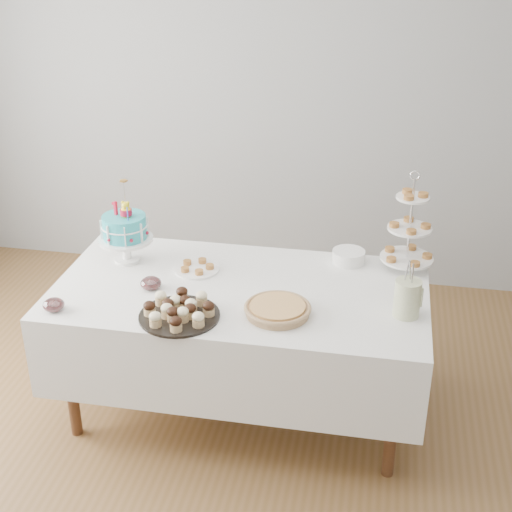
% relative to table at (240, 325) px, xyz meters
% --- Properties ---
extents(floor, '(5.00, 5.00, 0.00)m').
position_rel_table_xyz_m(floor, '(0.00, -0.30, -0.54)').
color(floor, brown).
rests_on(floor, ground).
extents(walls, '(5.04, 4.04, 2.70)m').
position_rel_table_xyz_m(walls, '(0.00, -0.30, 0.81)').
color(walls, '#949699').
rests_on(walls, floor).
extents(table, '(1.92, 1.02, 0.77)m').
position_rel_table_xyz_m(table, '(0.00, 0.00, 0.00)').
color(table, white).
rests_on(table, floor).
extents(birthday_cake, '(0.30, 0.30, 0.46)m').
position_rel_table_xyz_m(birthday_cake, '(-0.68, 0.19, 0.35)').
color(birthday_cake, white).
rests_on(birthday_cake, table).
extents(cupcake_tray, '(0.39, 0.39, 0.09)m').
position_rel_table_xyz_m(cupcake_tray, '(-0.22, -0.34, 0.27)').
color(cupcake_tray, black).
rests_on(cupcake_tray, table).
extents(pie, '(0.32, 0.32, 0.05)m').
position_rel_table_xyz_m(pie, '(0.23, -0.23, 0.26)').
color(pie, tan).
rests_on(pie, table).
extents(tiered_stand, '(0.29, 0.29, 0.56)m').
position_rel_table_xyz_m(tiered_stand, '(0.84, 0.39, 0.46)').
color(tiered_stand, silver).
rests_on(tiered_stand, table).
extents(plate_stack, '(0.18, 0.18, 0.07)m').
position_rel_table_xyz_m(plate_stack, '(0.53, 0.40, 0.26)').
color(plate_stack, white).
rests_on(plate_stack, table).
extents(pastry_plate, '(0.24, 0.24, 0.04)m').
position_rel_table_xyz_m(pastry_plate, '(-0.27, 0.15, 0.24)').
color(pastry_plate, white).
rests_on(pastry_plate, table).
extents(jam_bowl_a, '(0.10, 0.10, 0.06)m').
position_rel_table_xyz_m(jam_bowl_a, '(-0.84, -0.39, 0.26)').
color(jam_bowl_a, silver).
rests_on(jam_bowl_a, table).
extents(jam_bowl_b, '(0.11, 0.11, 0.06)m').
position_rel_table_xyz_m(jam_bowl_b, '(-0.45, -0.09, 0.26)').
color(jam_bowl_b, silver).
rests_on(jam_bowl_b, table).
extents(utensil_pitcher, '(0.14, 0.13, 0.28)m').
position_rel_table_xyz_m(utensil_pitcher, '(0.84, -0.12, 0.33)').
color(utensil_pitcher, '#EFE9CE').
rests_on(utensil_pitcher, table).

